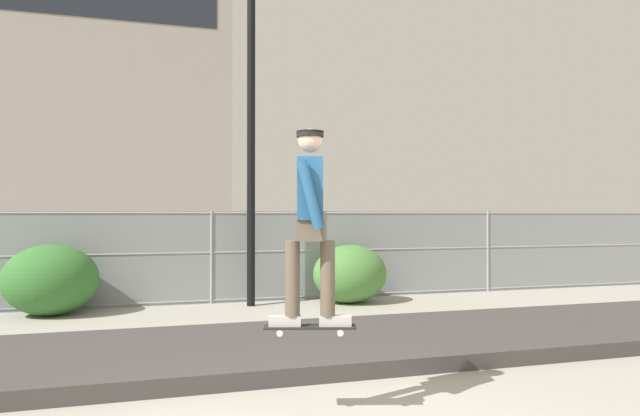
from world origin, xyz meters
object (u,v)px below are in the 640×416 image
Objects in this scene: shrub_center at (51,280)px; shrub_right at (350,274)px; skater at (310,214)px; parked_car_mid at (248,251)px; skateboard at (310,327)px; street_lamp at (251,101)px.

shrub_right is (5.54, -0.17, -0.05)m from shrub_center.
shrub_center is 1.08× the size of shrub_right.
skater is 0.38× the size of parked_car_mid.
skater reaches higher than skateboard.
parked_car_mid reaches higher than shrub_right.
street_lamp is 4.89m from parked_car_mid.
street_lamp reaches higher than shrub_center.
skater is at bearing 100.62° from skateboard.
street_lamp is (0.62, 6.36, 3.20)m from skateboard.
skater is 0.27× the size of street_lamp.
skater reaches higher than shrub_center.
parked_car_mid is at bearing 83.23° from skater.
skater is at bearing -64.88° from shrub_center.
street_lamp is at bearing 84.47° from skater.
skateboard is 0.13× the size of street_lamp.
shrub_center is (-3.57, -0.06, -3.37)m from street_lamp.
parked_car_mid reaches higher than shrub_center.
skateboard is at bearing -95.53° from street_lamp.
skateboard is 0.51× the size of shrub_center.
shrub_center is at bearing 115.12° from skater.
skater is 1.06× the size of shrub_center.
skateboard is 0.48× the size of skater.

